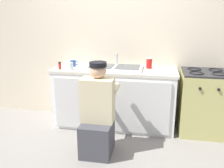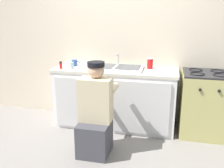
{
  "view_description": "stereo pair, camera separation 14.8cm",
  "coord_description": "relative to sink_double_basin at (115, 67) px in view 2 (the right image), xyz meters",
  "views": [
    {
      "loc": [
        0.61,
        -3.15,
        1.64
      ],
      "look_at": [
        0.0,
        0.1,
        0.69
      ],
      "focal_mm": 40.0,
      "sensor_mm": 36.0,
      "label": 1
    },
    {
      "loc": [
        0.75,
        -3.12,
        1.64
      ],
      "look_at": [
        0.0,
        0.1,
        0.69
      ],
      "focal_mm": 40.0,
      "sensor_mm": 36.0,
      "label": 2
    }
  ],
  "objects": [
    {
      "name": "ground_plane",
      "position": [
        0.0,
        -0.3,
        -0.89
      ],
      "size": [
        12.0,
        12.0,
        0.0
      ],
      "primitive_type": "plane",
      "color": "gray"
    },
    {
      "name": "back_wall",
      "position": [
        0.0,
        0.35,
        0.36
      ],
      "size": [
        6.0,
        0.1,
        2.5
      ],
      "primitive_type": "cube",
      "color": "beige",
      "rests_on": "ground_plane"
    },
    {
      "name": "counter_cabinet",
      "position": [
        0.0,
        -0.01,
        -0.47
      ],
      "size": [
        1.73,
        0.62,
        0.83
      ],
      "color": "white",
      "rests_on": "ground_plane"
    },
    {
      "name": "countertop",
      "position": [
        0.0,
        -0.0,
        -0.04
      ],
      "size": [
        1.77,
        0.62,
        0.04
      ],
      "primitive_type": "cube",
      "color": "beige",
      "rests_on": "counter_cabinet"
    },
    {
      "name": "sink_double_basin",
      "position": [
        0.0,
        0.0,
        0.0
      ],
      "size": [
        0.8,
        0.44,
        0.19
      ],
      "color": "silver",
      "rests_on": "countertop"
    },
    {
      "name": "stove_range",
      "position": [
        1.25,
        -0.0,
        -0.45
      ],
      "size": [
        0.63,
        0.62,
        0.89
      ],
      "color": "tan",
      "rests_on": "ground_plane"
    },
    {
      "name": "plumber_person",
      "position": [
        -0.06,
        -0.81,
        -0.43
      ],
      "size": [
        0.42,
        0.61,
        1.1
      ],
      "color": "#3F3F47",
      "rests_on": "ground_plane"
    },
    {
      "name": "coffee_mug",
      "position": [
        -0.63,
        0.04,
        0.03
      ],
      "size": [
        0.13,
        0.08,
        0.09
      ],
      "color": "#335699",
      "rests_on": "countertop"
    },
    {
      "name": "spice_bottle_red",
      "position": [
        -0.76,
        -0.18,
        0.03
      ],
      "size": [
        0.04,
        0.04,
        0.1
      ],
      "color": "red",
      "rests_on": "countertop"
    },
    {
      "name": "water_glass",
      "position": [
        -0.59,
        -0.18,
        0.03
      ],
      "size": [
        0.06,
        0.06,
        0.1
      ],
      "color": "#ADC6CC",
      "rests_on": "countertop"
    },
    {
      "name": "soda_cup_red",
      "position": [
        0.48,
        0.11,
        0.06
      ],
      "size": [
        0.08,
        0.08,
        0.15
      ],
      "color": "red",
      "rests_on": "countertop"
    }
  ]
}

